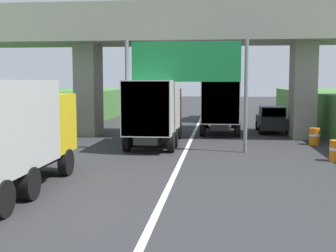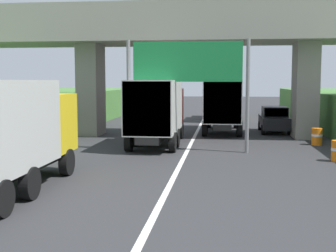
# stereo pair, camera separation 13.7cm
# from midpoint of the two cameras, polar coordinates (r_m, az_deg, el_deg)

# --- Properties ---
(lane_centre_stripe) EXTENTS (0.20, 88.45, 0.01)m
(lane_centre_stripe) POSITION_cam_midpoint_polar(r_m,az_deg,el_deg) (21.88, 2.03, -3.22)
(lane_centre_stripe) COLOR white
(lane_centre_stripe) RESTS_ON ground
(overpass_bridge) EXTENTS (40.00, 4.80, 7.86)m
(overpass_bridge) POSITION_cam_midpoint_polar(r_m,az_deg,el_deg) (27.77, 3.05, 10.97)
(overpass_bridge) COLOR gray
(overpass_bridge) RESTS_ON ground
(overhead_highway_sign) EXTENTS (5.88, 0.18, 5.36)m
(overhead_highway_sign) POSITION_cam_midpoint_polar(r_m,az_deg,el_deg) (21.63, 2.07, 7.20)
(overhead_highway_sign) COLOR slate
(overhead_highway_sign) RESTS_ON ground
(truck_silver) EXTENTS (2.44, 7.30, 3.44)m
(truck_silver) POSITION_cam_midpoint_polar(r_m,az_deg,el_deg) (29.90, 6.47, 2.88)
(truck_silver) COLOR black
(truck_silver) RESTS_ON ground
(truck_orange) EXTENTS (2.44, 7.30, 3.44)m
(truck_orange) POSITION_cam_midpoint_polar(r_m,az_deg,el_deg) (39.62, 6.46, 3.58)
(truck_orange) COLOR black
(truck_orange) RESTS_ON ground
(truck_yellow) EXTENTS (2.44, 7.30, 3.44)m
(truck_yellow) POSITION_cam_midpoint_polar(r_m,az_deg,el_deg) (14.37, -20.48, -0.55)
(truck_yellow) COLOR black
(truck_yellow) RESTS_ON ground
(truck_red) EXTENTS (2.44, 7.30, 3.44)m
(truck_red) POSITION_cam_midpoint_polar(r_m,az_deg,el_deg) (23.78, -1.75, 2.18)
(truck_red) COLOR black
(truck_red) RESTS_ON ground
(car_black) EXTENTS (1.86, 4.10, 1.72)m
(car_black) POSITION_cam_midpoint_polar(r_m,az_deg,el_deg) (30.50, 12.85, 0.80)
(car_black) COLOR black
(car_black) RESTS_ON ground
(construction_barrel_3) EXTENTS (0.57, 0.57, 0.90)m
(construction_barrel_3) POSITION_cam_midpoint_polar(r_m,az_deg,el_deg) (20.45, 20.32, -2.92)
(construction_barrel_3) COLOR orange
(construction_barrel_3) RESTS_ON ground
(construction_barrel_4) EXTENTS (0.57, 0.57, 0.90)m
(construction_barrel_4) POSITION_cam_midpoint_polar(r_m,az_deg,el_deg) (25.29, 17.89, -1.24)
(construction_barrel_4) COLOR orange
(construction_barrel_4) RESTS_ON ground
(construction_barrel_5) EXTENTS (0.57, 0.57, 0.90)m
(construction_barrel_5) POSITION_cam_midpoint_polar(r_m,az_deg,el_deg) (30.15, 16.06, -0.10)
(construction_barrel_5) COLOR orange
(construction_barrel_5) RESTS_ON ground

